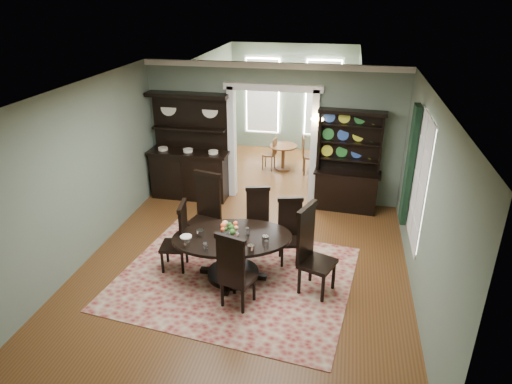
{
  "coord_description": "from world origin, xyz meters",
  "views": [
    {
      "loc": [
        1.5,
        -6.35,
        4.38
      ],
      "look_at": [
        0.11,
        0.6,
        1.19
      ],
      "focal_mm": 32.0,
      "sensor_mm": 36.0,
      "label": 1
    }
  ],
  "objects_px": {
    "parlor_table": "(283,154)",
    "sideboard": "(190,162)",
    "welsh_dresser": "(347,174)",
    "dining_table": "(233,249)"
  },
  "relations": [
    {
      "from": "parlor_table",
      "to": "sideboard",
      "type": "bearing_deg",
      "value": -131.83
    },
    {
      "from": "dining_table",
      "to": "sideboard",
      "type": "height_order",
      "value": "sideboard"
    },
    {
      "from": "welsh_dresser",
      "to": "parlor_table",
      "type": "xyz_separation_m",
      "value": [
        -1.64,
        1.99,
        -0.34
      ]
    },
    {
      "from": "welsh_dresser",
      "to": "parlor_table",
      "type": "height_order",
      "value": "welsh_dresser"
    },
    {
      "from": "sideboard",
      "to": "welsh_dresser",
      "type": "distance_m",
      "value": 3.46
    },
    {
      "from": "parlor_table",
      "to": "welsh_dresser",
      "type": "bearing_deg",
      "value": -50.46
    },
    {
      "from": "dining_table",
      "to": "parlor_table",
      "type": "bearing_deg",
      "value": 73.44
    },
    {
      "from": "dining_table",
      "to": "welsh_dresser",
      "type": "distance_m",
      "value": 3.47
    },
    {
      "from": "sideboard",
      "to": "parlor_table",
      "type": "height_order",
      "value": "sideboard"
    },
    {
      "from": "dining_table",
      "to": "welsh_dresser",
      "type": "bearing_deg",
      "value": 44.26
    }
  ]
}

